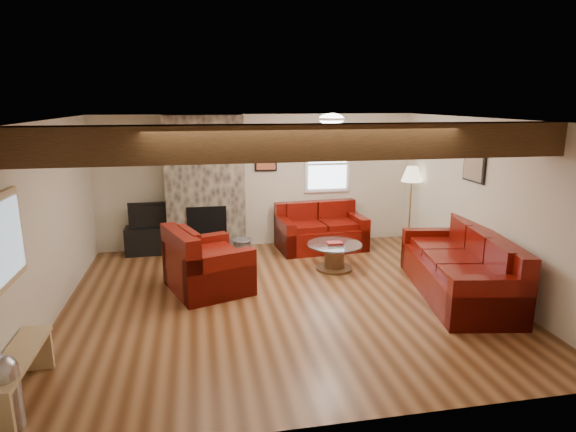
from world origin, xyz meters
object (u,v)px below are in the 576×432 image
television (152,214)px  floor_lamp (412,179)px  sofa_three (458,264)px  armchair_red (208,259)px  coffee_table (334,257)px  tv_cabinet (154,240)px  loveseat (321,227)px

television → floor_lamp: 4.82m
television → floor_lamp: size_ratio=0.53×
sofa_three → armchair_red: armchair_red is taller
coffee_table → tv_cabinet: tv_cabinet is taller
armchair_red → tv_cabinet: armchair_red is taller
tv_cabinet → television: size_ratio=1.22×
tv_cabinet → floor_lamp: (4.76, -0.49, 1.07)m
armchair_red → tv_cabinet: bearing=6.0°
sofa_three → loveseat: bearing=-141.8°
tv_cabinet → sofa_three: bearing=-32.4°
armchair_red → floor_lamp: 4.19m
tv_cabinet → floor_lamp: size_ratio=0.65×
tv_cabinet → armchair_red: bearing=-64.5°
loveseat → television: size_ratio=1.95×
floor_lamp → tv_cabinet: bearing=174.1°
floor_lamp → coffee_table: bearing=-150.9°
armchair_red → tv_cabinet: size_ratio=1.17×
tv_cabinet → floor_lamp: 4.91m
sofa_three → television: television is taller
armchair_red → television: (-0.93, 1.94, 0.27)m
loveseat → television: bearing=169.6°
armchair_red → loveseat: bearing=-72.1°
armchair_red → coffee_table: 2.15m
sofa_three → armchair_red: 3.62m
television → sofa_three: bearing=-32.4°
tv_cabinet → television: 0.49m
coffee_table → television: television is taller
coffee_table → armchair_red: bearing=-167.1°
sofa_three → television: 5.27m
armchair_red → television: 2.17m
coffee_table → floor_lamp: floor_lamp is taller
loveseat → coffee_table: size_ratio=1.77×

